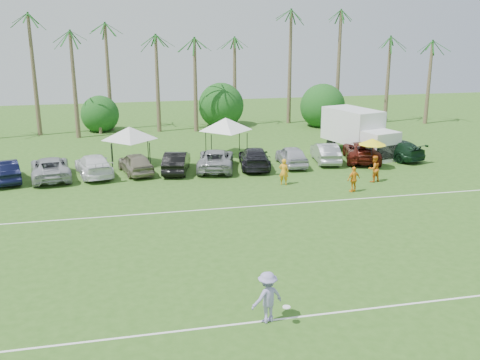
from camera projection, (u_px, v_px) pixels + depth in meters
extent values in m
plane|color=#305B1B|center=(264.00, 357.00, 16.41)|extent=(120.00, 120.00, 0.00)
cube|color=white|center=(249.00, 323.00, 18.28)|extent=(80.00, 0.10, 0.01)
cube|color=white|center=(199.00, 210.00, 29.55)|extent=(80.00, 0.10, 0.01)
cone|color=brown|center=(28.00, 82.00, 48.23)|extent=(0.44, 0.44, 10.00)
cone|color=brown|center=(74.00, 75.00, 48.92)|extent=(0.44, 0.44, 11.00)
cone|color=brown|center=(120.00, 91.00, 50.16)|extent=(0.44, 0.44, 8.00)
cone|color=brown|center=(162.00, 84.00, 50.85)|extent=(0.44, 0.44, 9.00)
cone|color=brown|center=(204.00, 78.00, 51.53)|extent=(0.44, 0.44, 10.00)
cone|color=brown|center=(244.00, 72.00, 52.22)|extent=(0.44, 0.44, 11.00)
cone|color=brown|center=(292.00, 87.00, 53.67)|extent=(0.44, 0.44, 8.00)
cone|color=brown|center=(339.00, 81.00, 54.56)|extent=(0.44, 0.44, 9.00)
cone|color=brown|center=(385.00, 75.00, 55.46)|extent=(0.44, 0.44, 10.00)
cone|color=brown|center=(420.00, 69.00, 56.15)|extent=(0.44, 0.44, 11.00)
cylinder|color=brown|center=(101.00, 125.00, 51.59)|extent=(0.30, 0.30, 1.40)
sphere|color=#134617|center=(100.00, 113.00, 51.29)|extent=(4.00, 4.00, 4.00)
cylinder|color=brown|center=(223.00, 120.00, 54.07)|extent=(0.30, 0.30, 1.40)
sphere|color=#134617|center=(222.00, 109.00, 53.77)|extent=(4.00, 4.00, 4.00)
cylinder|color=brown|center=(316.00, 117.00, 56.14)|extent=(0.30, 0.30, 1.40)
sphere|color=#134617|center=(316.00, 106.00, 55.83)|extent=(4.00, 4.00, 4.00)
imported|color=orange|center=(284.00, 172.00, 34.14)|extent=(0.74, 0.63, 1.71)
imported|color=orange|center=(374.00, 169.00, 34.78)|extent=(0.98, 0.84, 1.75)
imported|color=orange|center=(354.00, 179.00, 32.65)|extent=(1.01, 0.64, 1.60)
cube|color=white|center=(352.00, 125.00, 42.94)|extent=(3.83, 5.36, 2.63)
cube|color=white|center=(380.00, 146.00, 40.37)|extent=(2.84, 2.47, 2.21)
cube|color=black|center=(387.00, 152.00, 39.79)|extent=(2.41, 0.95, 1.05)
cube|color=#E5590C|center=(365.00, 130.00, 43.67)|extent=(0.47, 1.63, 0.95)
cylinder|color=black|center=(367.00, 155.00, 40.25)|extent=(0.56, 1.00, 0.95)
cylinder|color=black|center=(388.00, 152.00, 41.20)|extent=(0.56, 1.00, 0.95)
cylinder|color=black|center=(331.00, 144.00, 44.00)|extent=(0.56, 1.00, 0.95)
cylinder|color=black|center=(351.00, 142.00, 44.95)|extent=(0.56, 1.00, 0.95)
cylinder|color=black|center=(112.00, 157.00, 37.50)|extent=(0.06, 0.06, 1.90)
cylinder|color=black|center=(150.00, 156.00, 38.05)|extent=(0.06, 0.06, 1.90)
cylinder|color=black|center=(112.00, 149.00, 39.99)|extent=(0.06, 0.06, 1.90)
cylinder|color=black|center=(148.00, 148.00, 40.53)|extent=(0.06, 0.06, 1.90)
pyramid|color=silver|center=(129.00, 127.00, 38.49)|extent=(4.10, 4.10, 0.95)
cylinder|color=black|center=(211.00, 147.00, 40.43)|extent=(0.06, 0.06, 1.99)
cylinder|color=black|center=(247.00, 146.00, 41.01)|extent=(0.06, 0.06, 1.99)
cylinder|color=black|center=(206.00, 140.00, 43.04)|extent=(0.06, 0.06, 1.99)
cylinder|color=black|center=(239.00, 139.00, 43.62)|extent=(0.06, 0.06, 1.99)
pyramid|color=white|center=(226.00, 118.00, 41.48)|extent=(4.29, 4.29, 0.99)
cylinder|color=black|center=(372.00, 155.00, 37.97)|extent=(0.05, 0.05, 1.98)
cone|color=yellow|center=(372.00, 142.00, 37.70)|extent=(1.98, 1.98, 0.45)
imported|color=#948BC6|center=(267.00, 297.00, 18.15)|extent=(1.34, 1.03, 1.83)
cylinder|color=white|center=(286.00, 307.00, 17.98)|extent=(0.27, 0.27, 0.03)
imported|color=black|center=(5.00, 171.00, 34.85)|extent=(2.71, 4.68, 1.46)
imported|color=#A1A2A8|center=(50.00, 168.00, 35.59)|extent=(3.19, 5.56, 1.46)
imported|color=white|center=(94.00, 165.00, 36.30)|extent=(3.04, 5.34, 1.46)
imported|color=gray|center=(136.00, 163.00, 36.83)|extent=(2.65, 4.56, 1.46)
imported|color=black|center=(176.00, 162.00, 37.21)|extent=(2.47, 4.66, 1.46)
imported|color=gray|center=(216.00, 159.00, 37.88)|extent=(3.49, 5.65, 1.46)
imported|color=black|center=(254.00, 158.00, 38.38)|extent=(2.79, 5.28, 1.46)
imported|color=#B3B3BD|center=(292.00, 156.00, 38.94)|extent=(1.98, 4.38, 1.46)
imported|color=gray|center=(325.00, 152.00, 39.94)|extent=(2.21, 4.61, 1.46)
imported|color=#4F150D|center=(361.00, 151.00, 40.32)|extent=(3.89, 5.73, 1.46)
imported|color=black|center=(394.00, 149.00, 41.07)|extent=(3.52, 5.41, 1.46)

